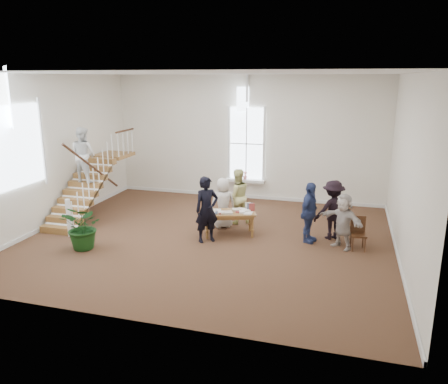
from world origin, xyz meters
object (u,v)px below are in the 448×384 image
(floor_plant, at_px, (84,227))
(side_chair, at_px, (358,231))
(library_table, at_px, (229,214))
(police_officer, at_px, (207,210))
(woman_cluster_b, at_px, (333,210))
(woman_cluster_c, at_px, (343,221))
(person_yellow, at_px, (237,196))
(elderly_woman, at_px, (223,203))
(woman_cluster_a, at_px, (309,213))

(floor_plant, bearing_deg, side_chair, 16.06)
(library_table, height_order, police_officer, police_officer)
(woman_cluster_b, relative_size, floor_plant, 1.37)
(woman_cluster_c, xyz_separation_m, side_chair, (0.40, 0.04, -0.26))
(person_yellow, distance_m, floor_plant, 4.59)
(person_yellow, xyz_separation_m, woman_cluster_c, (3.19, -1.23, -0.11))
(police_officer, height_order, person_yellow, police_officer)
(side_chair, bearing_deg, elderly_woman, 160.89)
(library_table, xyz_separation_m, police_officer, (-0.44, -0.64, 0.29))
(side_chair, bearing_deg, woman_cluster_a, 163.79)
(floor_plant, bearing_deg, person_yellow, 43.81)
(library_table, relative_size, side_chair, 1.85)
(police_officer, bearing_deg, library_table, 15.77)
(woman_cluster_a, bearing_deg, side_chair, -80.51)
(woman_cluster_c, bearing_deg, elderly_woman, -154.00)
(person_yellow, distance_m, woman_cluster_a, 2.51)
(woman_cluster_c, distance_m, floor_plant, 6.78)
(library_table, relative_size, woman_cluster_a, 0.98)
(police_officer, height_order, floor_plant, police_officer)
(library_table, bearing_deg, police_officer, -144.64)
(library_table, xyz_separation_m, side_chair, (3.54, -0.08, -0.13))
(person_yellow, bearing_deg, woman_cluster_b, 135.50)
(library_table, relative_size, woman_cluster_b, 0.98)
(elderly_woman, xyz_separation_m, woman_cluster_a, (2.59, -0.53, 0.08))
(police_officer, height_order, woman_cluster_a, police_officer)
(side_chair, bearing_deg, floor_plant, -173.01)
(person_yellow, bearing_deg, elderly_woman, 25.81)
(library_table, xyz_separation_m, elderly_woman, (-0.34, 0.61, 0.14))
(police_officer, relative_size, woman_cluster_b, 1.09)
(library_table, bearing_deg, woman_cluster_b, -9.32)
(woman_cluster_b, bearing_deg, police_officer, -13.82)
(library_table, xyz_separation_m, floor_plant, (-3.35, -2.06, -0.01))
(elderly_woman, bearing_deg, woman_cluster_c, 138.33)
(person_yellow, relative_size, woman_cluster_b, 1.03)
(woman_cluster_a, distance_m, floor_plant, 6.00)
(person_yellow, relative_size, woman_cluster_a, 1.02)
(police_officer, distance_m, floor_plant, 3.25)
(police_officer, bearing_deg, side_chair, -31.52)
(library_table, distance_m, elderly_woman, 0.71)
(elderly_woman, distance_m, woman_cluster_c, 3.56)
(floor_plant, relative_size, side_chair, 1.38)
(library_table, bearing_deg, elderly_woman, 99.49)
(woman_cluster_c, height_order, side_chair, woman_cluster_c)
(woman_cluster_a, height_order, side_chair, woman_cluster_a)
(police_officer, height_order, side_chair, police_officer)
(floor_plant, bearing_deg, elderly_woman, 41.63)
(library_table, xyz_separation_m, woman_cluster_a, (2.24, 0.08, 0.22))
(library_table, xyz_separation_m, woman_cluster_c, (3.14, -0.12, 0.13))
(library_table, distance_m, woman_cluster_c, 3.15)
(library_table, bearing_deg, side_chair, -21.23)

